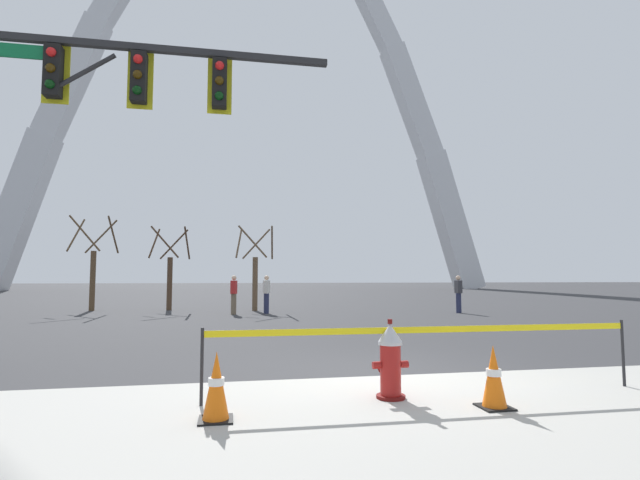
% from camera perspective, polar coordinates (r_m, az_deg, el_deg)
% --- Properties ---
extents(ground_plane, '(240.00, 240.00, 0.00)m').
position_cam_1_polar(ground_plane, '(7.85, 8.05, -15.60)').
color(ground_plane, '#333335').
extents(fire_hydrant, '(0.46, 0.48, 0.99)m').
position_cam_1_polar(fire_hydrant, '(6.23, 8.41, -14.16)').
color(fire_hydrant, '#5E0F0D').
rests_on(fire_hydrant, ground).
extents(caution_tape_barrier, '(5.76, 0.09, 0.92)m').
position_cam_1_polar(caution_tape_barrier, '(6.44, 12.98, -12.18)').
color(caution_tape_barrier, '#232326').
rests_on(caution_tape_barrier, ground).
extents(traffic_cone_by_hydrant, '(0.36, 0.36, 0.73)m').
position_cam_1_polar(traffic_cone_by_hydrant, '(6.09, 20.12, -15.20)').
color(traffic_cone_by_hydrant, black).
rests_on(traffic_cone_by_hydrant, ground).
extents(traffic_cone_mid_sidewalk, '(0.36, 0.36, 0.73)m').
position_cam_1_polar(traffic_cone_mid_sidewalk, '(5.39, -12.34, -16.83)').
color(traffic_cone_mid_sidewalk, black).
rests_on(traffic_cone_mid_sidewalk, ground).
extents(traffic_signal_gantry, '(6.42, 0.44, 6.00)m').
position_cam_1_polar(traffic_signal_gantry, '(9.44, -27.49, 12.95)').
color(traffic_signal_gantry, '#232326').
rests_on(traffic_signal_gantry, ground).
extents(monument_arch, '(61.11, 3.06, 54.97)m').
position_cam_1_polar(monument_arch, '(63.24, -8.05, 16.53)').
color(monument_arch, silver).
rests_on(monument_arch, ground).
extents(tree_far_left, '(1.97, 1.98, 4.27)m').
position_cam_1_polar(tree_far_left, '(24.02, -25.58, -3.14)').
color(tree_far_left, brown).
rests_on(tree_far_left, ground).
extents(tree_left_mid, '(1.78, 1.79, 3.84)m').
position_cam_1_polar(tree_left_mid, '(23.17, -17.58, -3.81)').
color(tree_left_mid, '#473323').
rests_on(tree_left_mid, ground).
extents(tree_center_left, '(1.77, 1.78, 3.82)m').
position_cam_1_polar(tree_center_left, '(21.91, -7.80, -3.97)').
color(tree_center_left, brown).
rests_on(tree_center_left, ground).
extents(pedestrian_walking_left, '(0.22, 0.34, 1.59)m').
position_cam_1_polar(pedestrian_walking_left, '(21.23, 16.27, -6.20)').
color(pedestrian_walking_left, '#232847').
rests_on(pedestrian_walking_left, ground).
extents(pedestrian_standing_center, '(0.33, 0.39, 1.59)m').
position_cam_1_polar(pedestrian_standing_center, '(20.19, -6.44, -6.45)').
color(pedestrian_standing_center, '#232847').
rests_on(pedestrian_standing_center, ground).
extents(pedestrian_walking_right, '(0.29, 0.38, 1.59)m').
position_cam_1_polar(pedestrian_walking_right, '(19.92, -10.30, -6.43)').
color(pedestrian_walking_right, brown).
rests_on(pedestrian_walking_right, ground).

